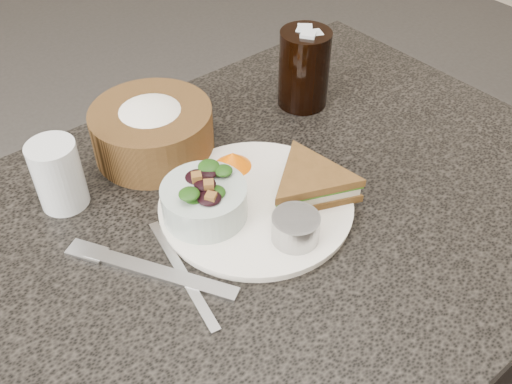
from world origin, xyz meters
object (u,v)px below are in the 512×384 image
object	(u,v)px
dining_table	(262,357)
sandwich	(310,183)
water_glass	(58,175)
salad_bowl	(204,196)
dinner_plate	(256,205)
bread_basket	(152,124)
cola_glass	(304,66)
dressing_ramekin	(295,228)

from	to	relation	value
dining_table	sandwich	world-z (taller)	sandwich
sandwich	water_glass	bearing A→B (deg)	163.94
sandwich	salad_bowl	xyz separation A→B (m)	(-0.14, 0.06, 0.01)
dinner_plate	bread_basket	distance (m)	0.21
dining_table	sandwich	xyz separation A→B (m)	(0.06, -0.02, 0.41)
dinner_plate	sandwich	size ratio (longest dim) A/B	1.79
water_glass	bread_basket	bearing A→B (deg)	6.36
cola_glass	dressing_ramekin	bearing A→B (deg)	-134.50
dinner_plate	dining_table	bearing A→B (deg)	-70.33
salad_bowl	cola_glass	distance (m)	0.33
dressing_ramekin	bread_basket	world-z (taller)	bread_basket
dining_table	salad_bowl	bearing A→B (deg)	152.95
salad_bowl	bread_basket	distance (m)	0.18
dinner_plate	sandwich	distance (m)	0.08
dining_table	salad_bowl	distance (m)	0.43
dinner_plate	salad_bowl	size ratio (longest dim) A/B	2.33
salad_bowl	dressing_ramekin	bearing A→B (deg)	-59.67
dinner_plate	dressing_ramekin	bearing A→B (deg)	-93.04
sandwich	dressing_ramekin	size ratio (longest dim) A/B	2.39
sandwich	salad_bowl	distance (m)	0.15
dining_table	dressing_ramekin	xyz separation A→B (m)	(-0.01, -0.07, 0.41)
dinner_plate	bread_basket	size ratio (longest dim) A/B	1.45
dinner_plate	cola_glass	size ratio (longest dim) A/B	1.85
dinner_plate	sandwich	world-z (taller)	sandwich
dinner_plate	water_glass	distance (m)	0.27
dinner_plate	water_glass	world-z (taller)	water_glass
sandwich	cola_glass	world-z (taller)	cola_glass
bread_basket	water_glass	xyz separation A→B (m)	(-0.16, -0.02, -0.00)
dining_table	dressing_ramekin	world-z (taller)	dressing_ramekin
salad_bowl	sandwich	bearing A→B (deg)	-23.24
sandwich	water_glass	xyz separation A→B (m)	(-0.27, 0.22, 0.02)
salad_bowl	water_glass	distance (m)	0.20
cola_glass	bread_basket	bearing A→B (deg)	170.62
dining_table	salad_bowl	world-z (taller)	salad_bowl
dining_table	water_glass	bearing A→B (deg)	136.60
sandwich	dressing_ramekin	xyz separation A→B (m)	(-0.07, -0.05, -0.00)
salad_bowl	water_glass	world-z (taller)	water_glass
bread_basket	water_glass	bearing A→B (deg)	-173.64
water_glass	salad_bowl	bearing A→B (deg)	-49.91
salad_bowl	dressing_ramekin	xyz separation A→B (m)	(0.06, -0.11, -0.01)
dinner_plate	dressing_ramekin	world-z (taller)	dressing_ramekin
dressing_ramekin	sandwich	bearing A→B (deg)	34.20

